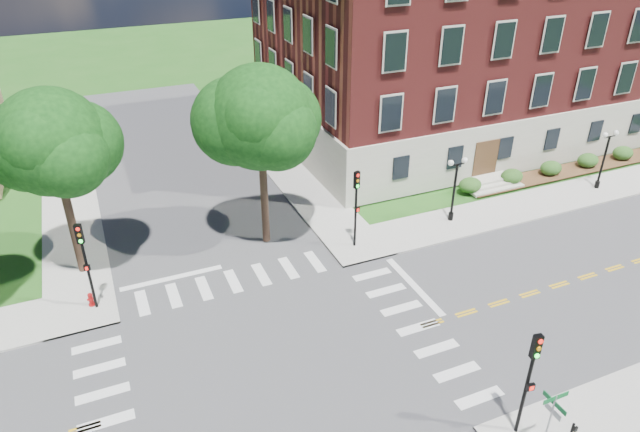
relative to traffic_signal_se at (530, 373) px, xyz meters
name	(u,v)px	position (x,y,z in m)	size (l,w,h in m)	color
ground	(278,370)	(-7.41, 6.80, -3.19)	(160.00, 160.00, 0.00)	#205517
road_ew	(278,370)	(-7.41, 6.80, -3.18)	(90.00, 12.00, 0.01)	#3D3D3F
road_ns	(278,370)	(-7.41, 6.80, -3.18)	(12.00, 90.00, 0.01)	#3D3D3F
sidewalk_ne	(403,174)	(7.97, 22.17, -3.13)	(34.00, 34.00, 0.12)	#9E9B93
crosswalk_east	(418,328)	(-0.21, 6.80, -3.19)	(2.20, 10.20, 0.02)	silver
stop_bar_east	(414,286)	(1.39, 9.80, -3.19)	(0.40, 5.50, 0.00)	silver
main_building	(460,33)	(16.59, 28.79, 5.15)	(30.60, 22.40, 16.50)	#AFAB9A
shrub_row	(568,172)	(19.59, 17.60, -3.19)	(18.00, 2.00, 1.30)	#254D19
tree_c	(52,142)	(-14.79, 18.17, 4.49)	(5.42, 5.42, 10.30)	#322119
tree_d	(260,118)	(-4.44, 17.16, 4.64)	(5.75, 5.75, 10.61)	#322119
traffic_signal_se	(530,373)	(0.00, 0.00, 0.00)	(0.35, 0.39, 4.80)	black
traffic_signal_ne	(356,200)	(0.17, 14.52, 0.00)	(0.37, 0.44, 4.80)	black
traffic_signal_nw	(85,256)	(-14.37, 14.43, 0.00)	(0.38, 0.46, 4.80)	black
twin_lamp_west	(455,186)	(7.17, 14.88, -0.66)	(1.36, 0.36, 4.23)	black
twin_lamp_east	(605,156)	(19.35, 14.65, -0.66)	(1.36, 0.36, 4.23)	black
street_sign_pole	(551,414)	(0.06, -1.25, -0.88)	(1.10, 1.10, 3.10)	gray
fire_hydrant	(91,300)	(-14.57, 14.67, -2.72)	(0.35, 0.35, 0.75)	#AC0D0E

